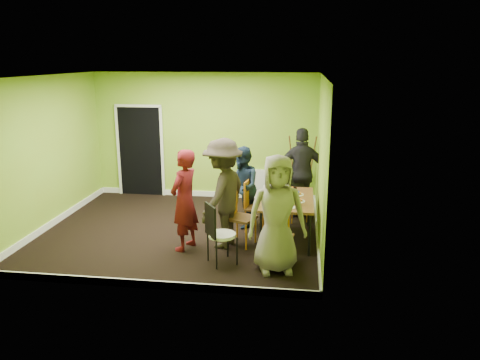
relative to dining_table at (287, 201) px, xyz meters
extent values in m
plane|color=black|center=(-1.94, 0.14, -0.70)|extent=(5.00, 5.00, 0.00)
cube|color=#8CAE2C|center=(-1.94, 2.39, 0.70)|extent=(5.00, 0.04, 2.80)
cube|color=#8CAE2C|center=(-1.94, -2.11, 0.70)|extent=(5.00, 0.04, 2.80)
cube|color=#8CAE2C|center=(-4.44, 0.14, 0.70)|extent=(0.04, 4.50, 2.80)
cube|color=#8CAE2C|center=(0.56, 0.14, 0.70)|extent=(0.04, 4.50, 2.80)
cube|color=white|center=(-1.94, 0.14, 2.10)|extent=(5.00, 4.50, 0.04)
cube|color=black|center=(-3.44, 2.36, 0.32)|extent=(1.00, 0.05, 2.04)
cube|color=white|center=(-0.64, 2.36, -0.30)|extent=(0.50, 0.04, 0.55)
cylinder|color=black|center=(-0.39, -0.69, -0.34)|extent=(0.04, 0.04, 0.71)
cylinder|color=black|center=(0.39, -0.69, -0.34)|extent=(0.04, 0.04, 0.71)
cylinder|color=black|center=(-0.39, 0.69, -0.34)|extent=(0.04, 0.04, 0.71)
cylinder|color=black|center=(0.39, 0.69, -0.34)|extent=(0.04, 0.04, 0.71)
cube|color=brown|center=(0.00, 0.00, 0.03)|extent=(0.90, 1.50, 0.04)
cylinder|color=orange|center=(-0.70, 0.53, -0.48)|extent=(0.03, 0.03, 0.44)
cylinder|color=orange|center=(-0.75, 0.21, -0.48)|extent=(0.03, 0.03, 0.44)
cylinder|color=orange|center=(-0.37, 0.48, -0.48)|extent=(0.03, 0.03, 0.44)
cylinder|color=orange|center=(-0.42, 0.16, -0.48)|extent=(0.03, 0.03, 0.44)
cube|color=brown|center=(-0.56, 0.35, -0.26)|extent=(0.44, 0.44, 0.04)
cube|color=orange|center=(-0.74, 0.37, 0.00)|extent=(0.09, 0.37, 0.48)
cylinder|color=orange|center=(-0.86, -0.13, -0.46)|extent=(0.03, 0.03, 0.47)
cylinder|color=orange|center=(-0.98, -0.46, -0.46)|extent=(0.03, 0.03, 0.47)
cylinder|color=orange|center=(-0.52, -0.25, -0.46)|extent=(0.03, 0.03, 0.47)
cylinder|color=orange|center=(-0.64, -0.58, -0.46)|extent=(0.03, 0.03, 0.47)
cube|color=brown|center=(-0.75, -0.36, -0.22)|extent=(0.54, 0.54, 0.04)
cube|color=orange|center=(-0.94, -0.29, 0.06)|extent=(0.17, 0.39, 0.53)
cylinder|color=orange|center=(0.26, 1.20, -0.49)|extent=(0.02, 0.02, 0.41)
cylinder|color=orange|center=(-0.03, 1.09, -0.49)|extent=(0.02, 0.02, 0.41)
cylinder|color=orange|center=(0.37, 0.91, -0.49)|extent=(0.02, 0.02, 0.41)
cylinder|color=orange|center=(0.08, 0.80, -0.49)|extent=(0.02, 0.02, 0.41)
cube|color=brown|center=(0.17, 1.00, -0.29)|extent=(0.47, 0.47, 0.04)
cube|color=orange|center=(0.11, 1.16, -0.04)|extent=(0.33, 0.15, 0.46)
cylinder|color=orange|center=(-0.25, -1.16, -0.48)|extent=(0.02, 0.02, 0.42)
cylinder|color=orange|center=(0.06, -1.21, -0.48)|extent=(0.02, 0.02, 0.42)
cylinder|color=orange|center=(-0.20, -0.84, -0.48)|extent=(0.02, 0.02, 0.42)
cylinder|color=orange|center=(0.12, -0.90, -0.48)|extent=(0.02, 0.02, 0.42)
cube|color=brown|center=(-0.07, -1.03, -0.27)|extent=(0.44, 0.44, 0.04)
cube|color=orange|center=(-0.10, -1.20, -0.02)|extent=(0.36, 0.09, 0.47)
cylinder|color=black|center=(-1.19, -1.08, -0.47)|extent=(0.03, 0.03, 0.45)
cylinder|color=black|center=(-1.00, -1.37, -0.47)|extent=(0.03, 0.03, 0.45)
cylinder|color=black|center=(-0.90, -0.90, -0.47)|extent=(0.03, 0.03, 0.45)
cylinder|color=black|center=(-0.71, -1.18, -0.47)|extent=(0.03, 0.03, 0.45)
cylinder|color=white|center=(-0.95, -1.13, -0.23)|extent=(0.42, 0.42, 0.05)
cube|color=black|center=(-1.11, -1.24, 0.03)|extent=(0.24, 0.33, 0.50)
cylinder|color=brown|center=(0.04, 2.23, 0.05)|extent=(0.22, 0.35, 1.51)
cylinder|color=brown|center=(0.43, 2.23, 0.05)|extent=(0.22, 0.35, 1.51)
cylinder|color=brown|center=(0.24, 2.01, 0.05)|extent=(0.03, 0.34, 1.47)
cube|color=brown|center=(0.24, 2.19, 0.01)|extent=(0.41, 0.04, 0.04)
cylinder|color=white|center=(-0.21, 0.35, 0.06)|extent=(0.24, 0.24, 0.01)
cylinder|color=white|center=(-0.27, -0.39, 0.06)|extent=(0.22, 0.22, 0.01)
cylinder|color=white|center=(0.05, 0.55, 0.06)|extent=(0.22, 0.22, 0.01)
cylinder|color=white|center=(0.01, -0.52, 0.06)|extent=(0.27, 0.27, 0.01)
cylinder|color=white|center=(0.18, 0.22, 0.06)|extent=(0.22, 0.22, 0.01)
cylinder|color=white|center=(0.20, -0.17, 0.06)|extent=(0.22, 0.22, 0.01)
cylinder|color=white|center=(-0.10, 0.09, 0.17)|extent=(0.08, 0.08, 0.22)
cylinder|color=blue|center=(0.17, -0.32, 0.16)|extent=(0.07, 0.07, 0.22)
cylinder|color=orange|center=(-0.05, 0.23, 0.09)|extent=(0.04, 0.04, 0.07)
cylinder|color=black|center=(-0.12, 0.16, 0.10)|extent=(0.07, 0.07, 0.09)
cylinder|color=black|center=(0.12, 0.44, 0.10)|extent=(0.06, 0.06, 0.09)
cylinder|color=black|center=(0.06, -0.44, 0.10)|extent=(0.06, 0.06, 0.09)
imported|color=white|center=(-0.12, -0.12, 0.10)|extent=(0.12, 0.12, 0.10)
imported|color=white|center=(0.09, 0.03, 0.10)|extent=(0.11, 0.11, 0.10)
imported|color=#5C0F15|center=(-1.66, -0.65, 0.15)|extent=(0.59, 0.72, 1.69)
imported|color=#152235|center=(-0.86, 0.55, 0.07)|extent=(0.75, 0.87, 1.53)
imported|color=#2C241D|center=(-1.05, -0.44, 0.23)|extent=(1.01, 1.34, 1.84)
imported|color=black|center=(0.24, 1.28, 0.20)|extent=(1.09, 0.56, 1.79)
imported|color=gray|center=(-0.11, -1.28, 0.19)|extent=(0.97, 0.74, 1.78)
camera|label=1|loc=(0.22, -7.77, 2.41)|focal=35.00mm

